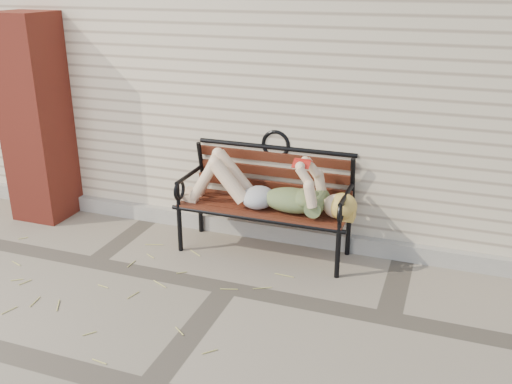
% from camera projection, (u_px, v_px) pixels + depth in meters
% --- Properties ---
extents(ground, '(80.00, 80.00, 0.00)m').
position_uv_depth(ground, '(228.00, 288.00, 4.50)').
color(ground, gray).
rests_on(ground, ground).
extents(house_wall, '(8.00, 4.00, 3.00)m').
position_uv_depth(house_wall, '(325.00, 49.00, 6.59)').
color(house_wall, beige).
rests_on(house_wall, ground).
extents(foundation_strip, '(8.00, 0.10, 0.15)m').
position_uv_depth(foundation_strip, '(267.00, 231.00, 5.32)').
color(foundation_strip, '#ADA69C').
rests_on(foundation_strip, ground).
extents(brick_pillar, '(0.50, 0.50, 2.00)m').
position_uv_depth(brick_pillar, '(36.00, 119.00, 5.52)').
color(brick_pillar, maroon).
rests_on(brick_pillar, ground).
extents(garden_bench, '(1.61, 0.64, 1.04)m').
position_uv_depth(garden_bench, '(267.00, 187.00, 4.95)').
color(garden_bench, black).
rests_on(garden_bench, ground).
extents(reading_woman, '(1.52, 0.34, 0.48)m').
position_uv_depth(reading_woman, '(264.00, 188.00, 4.82)').
color(reading_woman, '#0B394F').
rests_on(reading_woman, ground).
extents(straw_scatter, '(2.96, 1.58, 0.01)m').
position_uv_depth(straw_scatter, '(105.00, 295.00, 4.38)').
color(straw_scatter, tan).
rests_on(straw_scatter, ground).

